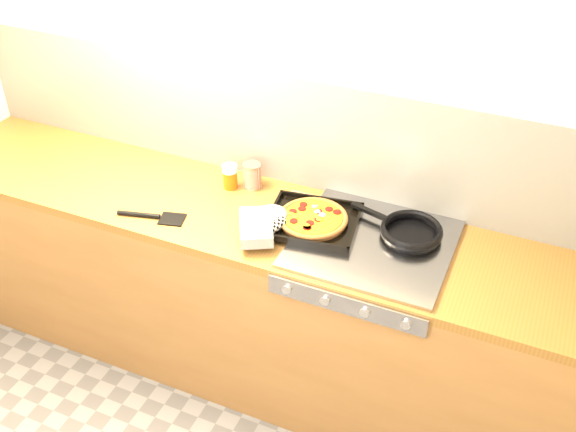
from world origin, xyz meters
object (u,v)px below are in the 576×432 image
at_px(tomato_can, 252,176).
at_px(juice_glass, 230,176).
at_px(frying_pan, 410,231).
at_px(pizza_on_tray, 298,220).

xyz_separation_m(tomato_can, juice_glass, (-0.09, -0.04, -0.00)).
distance_m(frying_pan, tomato_can, 0.73).
bearing_deg(frying_pan, juice_glass, 176.70).
bearing_deg(tomato_can, frying_pan, -7.04).
height_order(frying_pan, juice_glass, juice_glass).
bearing_deg(pizza_on_tray, juice_glass, 157.39).
height_order(pizza_on_tray, juice_glass, juice_glass).
distance_m(tomato_can, juice_glass, 0.10).
height_order(tomato_can, juice_glass, tomato_can).
height_order(pizza_on_tray, frying_pan, pizza_on_tray).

